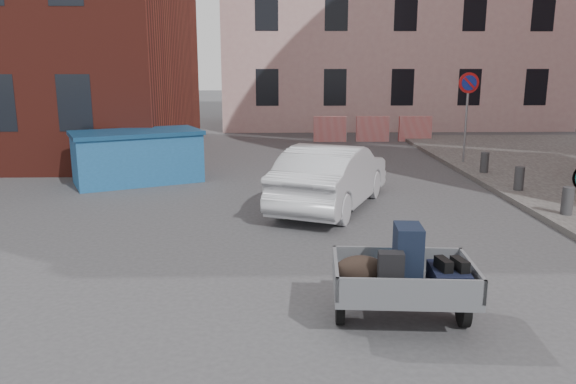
{
  "coord_description": "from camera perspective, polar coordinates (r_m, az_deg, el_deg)",
  "views": [
    {
      "loc": [
        0.24,
        -7.11,
        3.01
      ],
      "look_at": [
        0.47,
        1.23,
        1.1
      ],
      "focal_mm": 35.0,
      "sensor_mm": 36.0,
      "label": 1
    }
  ],
  "objects": [
    {
      "name": "ground",
      "position": [
        7.72,
        -3.25,
        -10.07
      ],
      "size": [
        120.0,
        120.0,
        0.0
      ],
      "primitive_type": "plane",
      "color": "#38383A",
      "rests_on": "ground"
    },
    {
      "name": "no_parking_sign",
      "position": [
        17.59,
        17.8,
        9.03
      ],
      "size": [
        0.6,
        0.09,
        2.65
      ],
      "color": "gray",
      "rests_on": "sidewalk"
    },
    {
      "name": "bollards",
      "position": [
        12.26,
        26.51,
        -0.8
      ],
      "size": [
        0.22,
        9.02,
        0.55
      ],
      "color": "#3A3A3D",
      "rests_on": "sidewalk"
    },
    {
      "name": "barriers",
      "position": [
        22.6,
        8.61,
        6.36
      ],
      "size": [
        4.7,
        0.18,
        1.0
      ],
      "color": "red",
      "rests_on": "ground"
    },
    {
      "name": "trailer",
      "position": [
        6.71,
        11.51,
        -8.35
      ],
      "size": [
        1.68,
        1.86,
        1.2
      ],
      "rotation": [
        0.0,
        0.0,
        -0.08
      ],
      "color": "black",
      "rests_on": "ground"
    },
    {
      "name": "dumpster",
      "position": [
        15.04,
        -15.05,
        3.51
      ],
      "size": [
        3.6,
        2.84,
        1.34
      ],
      "rotation": [
        0.0,
        0.0,
        0.43
      ],
      "color": "#205F9A",
      "rests_on": "ground"
    },
    {
      "name": "silver_car",
      "position": [
        11.96,
        4.48,
        1.63
      ],
      "size": [
        2.98,
        4.37,
        1.36
      ],
      "primitive_type": "imported",
      "rotation": [
        0.0,
        0.0,
        2.73
      ],
      "color": "#B9BBC1",
      "rests_on": "ground"
    }
  ]
}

